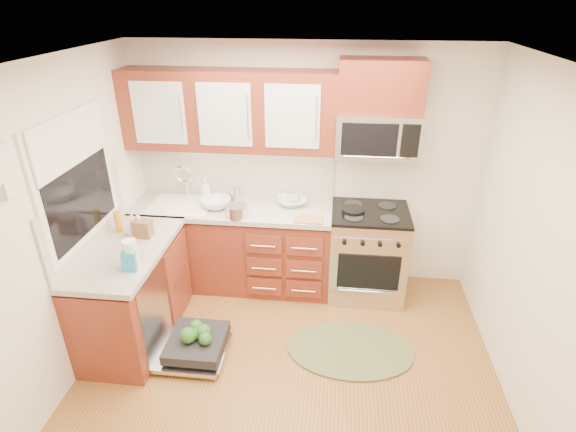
# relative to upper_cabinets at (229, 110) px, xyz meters

# --- Properties ---
(floor) EXTENTS (3.50, 3.50, 0.00)m
(floor) POSITION_rel_upper_cabinets_xyz_m (0.73, -1.57, -1.88)
(floor) COLOR brown
(floor) RESTS_ON ground
(ceiling) EXTENTS (3.50, 3.50, 0.00)m
(ceiling) POSITION_rel_upper_cabinets_xyz_m (0.73, -1.57, 0.62)
(ceiling) COLOR white
(ceiling) RESTS_ON ground
(wall_back) EXTENTS (3.50, 0.04, 2.50)m
(wall_back) POSITION_rel_upper_cabinets_xyz_m (0.73, 0.18, -0.62)
(wall_back) COLOR silver
(wall_back) RESTS_ON ground
(wall_left) EXTENTS (0.04, 3.50, 2.50)m
(wall_left) POSITION_rel_upper_cabinets_xyz_m (-1.02, -1.57, -0.62)
(wall_left) COLOR silver
(wall_left) RESTS_ON ground
(wall_right) EXTENTS (0.04, 3.50, 2.50)m
(wall_right) POSITION_rel_upper_cabinets_xyz_m (2.48, -1.57, -0.62)
(wall_right) COLOR silver
(wall_right) RESTS_ON ground
(base_cabinet_back) EXTENTS (2.05, 0.60, 0.85)m
(base_cabinet_back) POSITION_rel_upper_cabinets_xyz_m (0.00, -0.12, -1.45)
(base_cabinet_back) COLOR maroon
(base_cabinet_back) RESTS_ON ground
(base_cabinet_left) EXTENTS (0.60, 1.25, 0.85)m
(base_cabinet_left) POSITION_rel_upper_cabinets_xyz_m (-0.72, -1.05, -1.45)
(base_cabinet_left) COLOR maroon
(base_cabinet_left) RESTS_ON ground
(countertop_back) EXTENTS (2.07, 0.64, 0.05)m
(countertop_back) POSITION_rel_upper_cabinets_xyz_m (0.00, -0.14, -0.97)
(countertop_back) COLOR #AAA69C
(countertop_back) RESTS_ON base_cabinet_back
(countertop_left) EXTENTS (0.64, 1.27, 0.05)m
(countertop_left) POSITION_rel_upper_cabinets_xyz_m (-0.71, -1.05, -0.97)
(countertop_left) COLOR #AAA69C
(countertop_left) RESTS_ON base_cabinet_left
(backsplash_back) EXTENTS (2.05, 0.02, 0.57)m
(backsplash_back) POSITION_rel_upper_cabinets_xyz_m (0.00, 0.16, -0.67)
(backsplash_back) COLOR #AFAC9D
(backsplash_back) RESTS_ON ground
(backsplash_left) EXTENTS (0.02, 1.25, 0.57)m
(backsplash_left) POSITION_rel_upper_cabinets_xyz_m (-1.01, -1.05, -0.67)
(backsplash_left) COLOR #AFAC9D
(backsplash_left) RESTS_ON ground
(upper_cabinets) EXTENTS (2.05, 0.35, 0.75)m
(upper_cabinets) POSITION_rel_upper_cabinets_xyz_m (0.00, 0.00, 0.00)
(upper_cabinets) COLOR maroon
(upper_cabinets) RESTS_ON ground
(cabinet_over_mw) EXTENTS (0.76, 0.35, 0.47)m
(cabinet_over_mw) POSITION_rel_upper_cabinets_xyz_m (1.41, 0.00, 0.26)
(cabinet_over_mw) COLOR maroon
(cabinet_over_mw) RESTS_ON ground
(range) EXTENTS (0.76, 0.64, 0.95)m
(range) POSITION_rel_upper_cabinets_xyz_m (1.41, -0.15, -1.40)
(range) COLOR silver
(range) RESTS_ON ground
(microwave) EXTENTS (0.76, 0.38, 0.40)m
(microwave) POSITION_rel_upper_cabinets_xyz_m (1.41, -0.02, -0.18)
(microwave) COLOR silver
(microwave) RESTS_ON ground
(sink) EXTENTS (0.62, 0.50, 0.26)m
(sink) POSITION_rel_upper_cabinets_xyz_m (-0.52, -0.16, -1.07)
(sink) COLOR white
(sink) RESTS_ON ground
(dishwasher) EXTENTS (0.70, 0.60, 0.20)m
(dishwasher) POSITION_rel_upper_cabinets_xyz_m (-0.13, -1.27, -1.77)
(dishwasher) COLOR silver
(dishwasher) RESTS_ON ground
(window) EXTENTS (0.03, 1.05, 1.05)m
(window) POSITION_rel_upper_cabinets_xyz_m (-1.01, -1.07, -0.32)
(window) COLOR white
(window) RESTS_ON ground
(window_blind) EXTENTS (0.02, 0.96, 0.40)m
(window_blind) POSITION_rel_upper_cabinets_xyz_m (-0.98, -1.07, 0.00)
(window_blind) COLOR white
(window_blind) RESTS_ON ground
(rug) EXTENTS (1.27, 0.97, 0.02)m
(rug) POSITION_rel_upper_cabinets_xyz_m (1.25, -1.08, -1.86)
(rug) COLOR #5F6439
(rug) RESTS_ON ground
(skillet) EXTENTS (0.29, 0.29, 0.04)m
(skillet) POSITION_rel_upper_cabinets_xyz_m (1.23, -0.19, -0.90)
(skillet) COLOR black
(skillet) RESTS_ON range
(stock_pot) EXTENTS (0.25, 0.25, 0.13)m
(stock_pot) POSITION_rel_upper_cabinets_xyz_m (0.11, -0.35, -0.89)
(stock_pot) COLOR silver
(stock_pot) RESTS_ON countertop_back
(cutting_board) EXTENTS (0.28, 0.19, 0.02)m
(cutting_board) POSITION_rel_upper_cabinets_xyz_m (0.80, -0.35, -0.94)
(cutting_board) COLOR #AA824E
(cutting_board) RESTS_ON countertop_back
(canister) EXTENTS (0.12, 0.12, 0.16)m
(canister) POSITION_rel_upper_cabinets_xyz_m (0.02, -0.02, -0.87)
(canister) COLOR silver
(canister) RESTS_ON countertop_back
(paper_towel_roll) EXTENTS (0.12, 0.12, 0.25)m
(paper_towel_roll) POSITION_rel_upper_cabinets_xyz_m (-0.52, -1.33, -0.83)
(paper_towel_roll) COLOR white
(paper_towel_roll) RESTS_ON countertop_left
(mustard_bottle) EXTENTS (0.08, 0.08, 0.20)m
(mustard_bottle) POSITION_rel_upper_cabinets_xyz_m (-0.90, -0.77, -0.85)
(mustard_bottle) COLOR orange
(mustard_bottle) RESTS_ON countertop_left
(red_bottle) EXTENTS (0.09, 0.09, 0.25)m
(red_bottle) POSITION_rel_upper_cabinets_xyz_m (-0.52, -1.28, -0.83)
(red_bottle) COLOR #AC130E
(red_bottle) RESTS_ON countertop_left
(wooden_box) EXTENTS (0.16, 0.12, 0.16)m
(wooden_box) POSITION_rel_upper_cabinets_xyz_m (-0.64, -0.83, -0.87)
(wooden_box) COLOR brown
(wooden_box) RESTS_ON countertop_left
(blue_carton) EXTENTS (0.11, 0.07, 0.17)m
(blue_carton) POSITION_rel_upper_cabinets_xyz_m (-0.52, -1.37, -0.87)
(blue_carton) COLOR #2985C1
(blue_carton) RESTS_ON countertop_left
(bowl_a) EXTENTS (0.36, 0.36, 0.07)m
(bowl_a) POSITION_rel_upper_cabinets_xyz_m (0.61, -0.02, -0.91)
(bowl_a) COLOR #999999
(bowl_a) RESTS_ON countertop_back
(bowl_b) EXTENTS (0.39, 0.39, 0.10)m
(bowl_b) POSITION_rel_upper_cabinets_xyz_m (-0.15, -0.17, -0.90)
(bowl_b) COLOR #999999
(bowl_b) RESTS_ON countertop_back
(cup) EXTENTS (0.14, 0.14, 0.11)m
(cup) POSITION_rel_upper_cabinets_xyz_m (0.62, 0.05, -0.90)
(cup) COLOR #999999
(cup) RESTS_ON countertop_back
(soap_bottle_a) EXTENTS (0.11, 0.11, 0.26)m
(soap_bottle_a) POSITION_rel_upper_cabinets_xyz_m (-0.27, -0.07, -0.82)
(soap_bottle_a) COLOR #999999
(soap_bottle_a) RESTS_ON countertop_back
(soap_bottle_b) EXTENTS (0.12, 0.12, 0.20)m
(soap_bottle_b) POSITION_rel_upper_cabinets_xyz_m (-0.73, -0.82, -0.85)
(soap_bottle_b) COLOR #999999
(soap_bottle_b) RESTS_ON countertop_left
(soap_bottle_c) EXTENTS (0.16, 0.16, 0.19)m
(soap_bottle_c) POSITION_rel_upper_cabinets_xyz_m (-0.69, -0.79, -0.86)
(soap_bottle_c) COLOR #999999
(soap_bottle_c) RESTS_ON countertop_left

